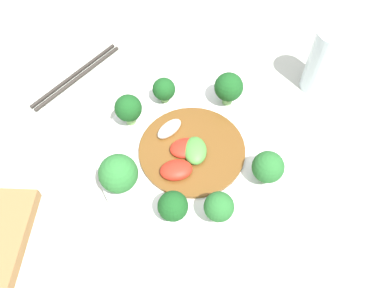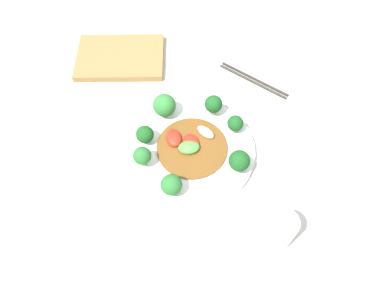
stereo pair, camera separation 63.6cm
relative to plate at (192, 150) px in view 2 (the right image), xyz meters
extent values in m
plane|color=#B7B2A8|center=(-0.01, -0.01, -0.79)|extent=(8.00, 8.00, 0.00)
cube|color=#B7BCAD|center=(-0.01, -0.01, -0.40)|extent=(0.99, 0.92, 0.78)
cylinder|color=white|center=(0.00, 0.00, 0.00)|extent=(0.31, 0.31, 0.02)
cylinder|color=#89B76B|center=(-0.01, -0.12, 0.02)|extent=(0.02, 0.02, 0.02)
sphere|color=#286B2D|center=(-0.01, -0.12, 0.04)|extent=(0.05, 0.05, 0.05)
cylinder|color=#70A356|center=(0.12, -0.02, 0.02)|extent=(0.02, 0.02, 0.02)
sphere|color=#19511E|center=(0.12, -0.02, 0.05)|extent=(0.05, 0.05, 0.05)
cylinder|color=#7AAD5B|center=(0.08, 0.09, 0.02)|extent=(0.01, 0.01, 0.01)
sphere|color=#19511E|center=(0.08, 0.09, 0.04)|extent=(0.04, 0.04, 0.04)
cylinder|color=#7AAD5B|center=(0.02, 0.12, 0.02)|extent=(0.02, 0.02, 0.02)
sphere|color=#19511E|center=(0.02, 0.12, 0.05)|extent=(0.05, 0.05, 0.05)
cylinder|color=#7AAD5B|center=(-0.12, -0.02, 0.02)|extent=(0.02, 0.02, 0.01)
sphere|color=#19511E|center=(-0.12, -0.02, 0.04)|extent=(0.04, 0.04, 0.04)
cylinder|color=#89B76B|center=(-0.10, 0.08, 0.02)|extent=(0.02, 0.02, 0.01)
sphere|color=#2D7533|center=(-0.10, 0.08, 0.05)|extent=(0.06, 0.06, 0.06)
cylinder|color=#70A356|center=(-0.10, -0.08, 0.02)|extent=(0.02, 0.02, 0.02)
sphere|color=#286B2D|center=(-0.10, -0.08, 0.05)|extent=(0.04, 0.04, 0.04)
cylinder|color=brown|center=(0.00, 0.00, 0.01)|extent=(0.17, 0.17, 0.01)
ellipsoid|color=red|center=(-0.05, 0.01, 0.02)|extent=(0.06, 0.06, 0.02)
ellipsoid|color=silver|center=(0.02, 0.05, 0.02)|extent=(0.06, 0.04, 0.02)
ellipsoid|color=red|center=(-0.01, 0.01, 0.02)|extent=(0.06, 0.07, 0.02)
ellipsoid|color=#4C933D|center=(-0.01, -0.01, 0.02)|extent=(0.06, 0.06, 0.02)
cylinder|color=silver|center=(0.24, -0.16, 0.05)|extent=(0.06, 0.06, 0.13)
cylinder|color=#2D2823|center=(0.09, 0.29, -0.01)|extent=(0.21, 0.07, 0.01)
cylinder|color=#2D2823|center=(0.09, 0.27, -0.01)|extent=(0.21, 0.07, 0.01)
cube|color=olive|center=(-0.30, 0.23, 0.00)|extent=(0.30, 0.25, 0.02)
camera|label=1|loc=(-0.31, -0.13, 0.52)|focal=35.00mm
camera|label=2|loc=(0.16, -0.45, 0.80)|focal=35.00mm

